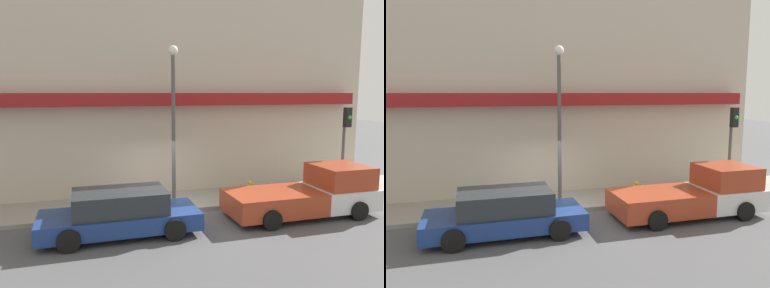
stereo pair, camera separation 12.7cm
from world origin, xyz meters
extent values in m
plane|color=#4C4C4F|center=(0.00, 0.00, 0.00)|extent=(80.00, 80.00, 0.00)
cube|color=gray|center=(0.00, 1.25, 0.08)|extent=(36.00, 2.50, 0.15)
cube|color=#BCB29E|center=(0.00, 4.00, 4.26)|extent=(19.80, 3.00, 8.52)
cube|color=maroon|center=(0.00, 2.20, 4.02)|extent=(18.22, 0.60, 0.50)
cube|color=silver|center=(6.01, -1.37, 0.58)|extent=(2.12, 1.99, 0.73)
cube|color=#9E381E|center=(6.01, -1.37, 1.33)|extent=(1.80, 1.83, 0.77)
cube|color=#9E381E|center=(3.36, -1.37, 0.58)|extent=(3.18, 1.99, 0.73)
cylinder|color=black|center=(6.07, -0.37, 0.32)|extent=(0.64, 0.22, 0.64)
cylinder|color=black|center=(6.07, -2.37, 0.32)|extent=(0.64, 0.22, 0.64)
cylinder|color=black|center=(2.78, -0.37, 0.32)|extent=(0.64, 0.22, 0.64)
cylinder|color=black|center=(2.78, -2.37, 0.32)|extent=(0.64, 0.22, 0.64)
cube|color=navy|center=(-1.81, -1.37, 0.45)|extent=(4.76, 1.85, 0.52)
cube|color=#23282D|center=(-1.81, -1.37, 1.04)|extent=(2.76, 1.66, 0.66)
cylinder|color=black|center=(-0.33, -0.44, 0.32)|extent=(0.64, 0.22, 0.64)
cylinder|color=black|center=(-0.33, -2.29, 0.32)|extent=(0.64, 0.22, 0.64)
cylinder|color=black|center=(-3.29, -0.44, 0.32)|extent=(0.64, 0.22, 0.64)
cylinder|color=black|center=(-3.29, -2.29, 0.32)|extent=(0.64, 0.22, 0.64)
cylinder|color=yellow|center=(3.58, 0.84, 0.40)|extent=(0.19, 0.19, 0.49)
sphere|color=yellow|center=(3.58, 0.84, 0.71)|extent=(0.18, 0.18, 0.18)
cylinder|color=#4C4C4C|center=(0.44, 0.94, 2.88)|extent=(0.14, 0.14, 5.46)
sphere|color=silver|center=(0.44, 0.94, 5.79)|extent=(0.36, 0.36, 0.36)
cylinder|color=#4C4C4C|center=(7.60, 0.49, 1.92)|extent=(0.12, 0.12, 3.53)
cube|color=black|center=(7.60, 0.33, 3.29)|extent=(0.28, 0.20, 0.80)
sphere|color=green|center=(7.60, 0.21, 3.29)|extent=(0.16, 0.16, 0.16)
camera|label=1|loc=(-2.86, -12.45, 4.28)|focal=35.00mm
camera|label=2|loc=(-2.73, -12.49, 4.28)|focal=35.00mm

